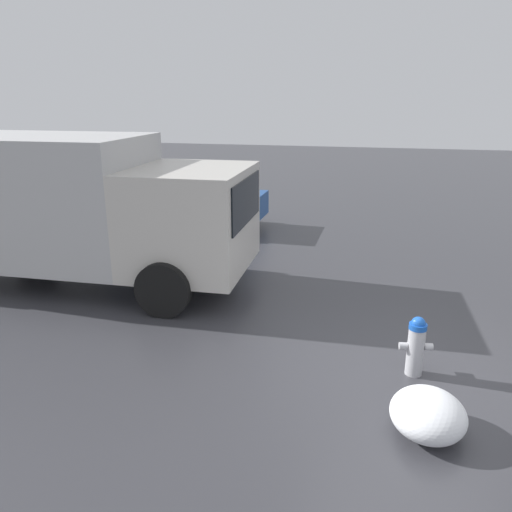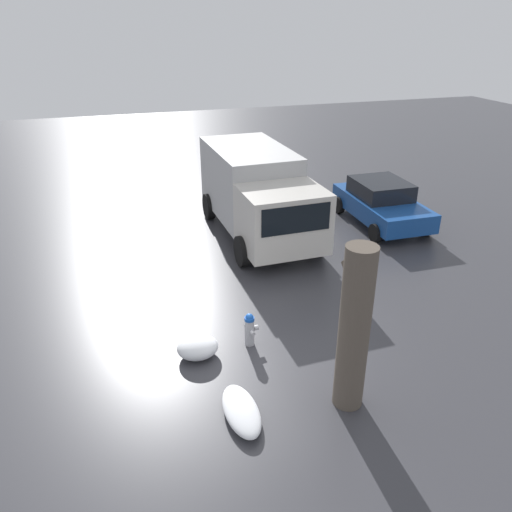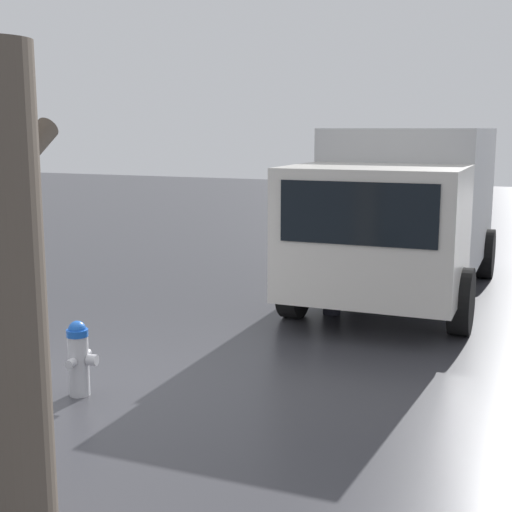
{
  "view_description": "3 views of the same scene",
  "coord_description": "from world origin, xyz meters",
  "px_view_note": "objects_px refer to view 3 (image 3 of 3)",
  "views": [
    {
      "loc": [
        0.64,
        5.88,
        3.36
      ],
      "look_at": [
        2.45,
        -1.68,
        0.86
      ],
      "focal_mm": 35.0,
      "sensor_mm": 36.0,
      "label": 1
    },
    {
      "loc": [
        -8.71,
        2.58,
        6.57
      ],
      "look_at": [
        2.54,
        -0.94,
        0.86
      ],
      "focal_mm": 35.0,
      "sensor_mm": 36.0,
      "label": 2
    },
    {
      "loc": [
        -5.64,
        -4.45,
        2.69
      ],
      "look_at": [
        3.14,
        -0.6,
        0.98
      ],
      "focal_mm": 50.0,
      "sensor_mm": 36.0,
      "label": 3
    }
  ],
  "objects_px": {
    "tree_trunk": "(2,301)",
    "delivery_truck": "(405,205)",
    "fire_hydrant": "(79,357)",
    "pedestrian": "(333,249)"
  },
  "relations": [
    {
      "from": "tree_trunk",
      "to": "delivery_truck",
      "type": "distance_m",
      "value": 8.23
    },
    {
      "from": "fire_hydrant",
      "to": "delivery_truck",
      "type": "height_order",
      "value": "delivery_truck"
    },
    {
      "from": "pedestrian",
      "to": "delivery_truck",
      "type": "bearing_deg",
      "value": 93.03
    },
    {
      "from": "delivery_truck",
      "to": "tree_trunk",
      "type": "bearing_deg",
      "value": 82.82
    },
    {
      "from": "fire_hydrant",
      "to": "tree_trunk",
      "type": "height_order",
      "value": "tree_trunk"
    },
    {
      "from": "pedestrian",
      "to": "fire_hydrant",
      "type": "bearing_deg",
      "value": -84.49
    },
    {
      "from": "delivery_truck",
      "to": "pedestrian",
      "type": "relative_size",
      "value": 3.46
    },
    {
      "from": "tree_trunk",
      "to": "pedestrian",
      "type": "bearing_deg",
      "value": -1.34
    },
    {
      "from": "fire_hydrant",
      "to": "tree_trunk",
      "type": "bearing_deg",
      "value": -71.0
    },
    {
      "from": "delivery_truck",
      "to": "pedestrian",
      "type": "bearing_deg",
      "value": 67.73
    }
  ]
}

